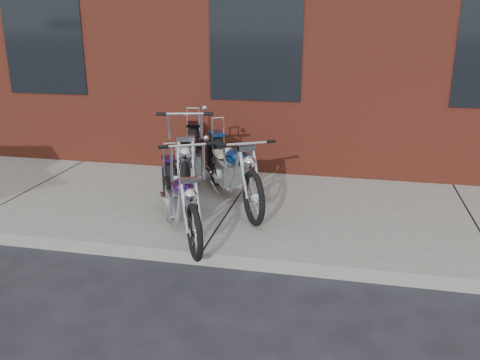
# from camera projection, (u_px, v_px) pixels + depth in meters

# --- Properties ---
(ground) EXTENTS (120.00, 120.00, 0.00)m
(ground) POSITION_uv_depth(u_px,v_px,m) (201.00, 266.00, 5.38)
(ground) COLOR black
(ground) RESTS_ON ground
(sidewalk) EXTENTS (22.00, 3.00, 0.15)m
(sidewalk) POSITION_uv_depth(u_px,v_px,m) (233.00, 209.00, 6.76)
(sidewalk) COLOR slate
(sidewalk) RESTS_ON ground
(chopper_purple) EXTENTS (1.10, 1.85, 1.16)m
(chopper_purple) POSITION_uv_depth(u_px,v_px,m) (180.00, 200.00, 5.80)
(chopper_purple) COLOR black
(chopper_purple) RESTS_ON sidewalk
(chopper_blue) EXTENTS (1.26, 2.07, 1.01)m
(chopper_blue) POSITION_uv_depth(u_px,v_px,m) (232.00, 171.00, 6.74)
(chopper_blue) COLOR black
(chopper_blue) RESTS_ON sidewalk
(chopper_third) EXTENTS (0.81, 2.44, 1.26)m
(chopper_third) POSITION_uv_depth(u_px,v_px,m) (191.00, 162.00, 7.05)
(chopper_third) COLOR black
(chopper_third) RESTS_ON sidewalk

